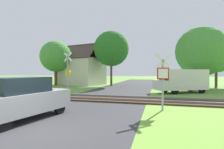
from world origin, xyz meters
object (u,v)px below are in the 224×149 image
crossing_sign_far (68,70)px  tree_right (201,52)px  tree_left (56,57)px  parked_car (23,98)px  house (81,70)px  mail_truck (182,80)px  tree_far (216,53)px  stop_sign_near (163,77)px  tree_center (111,49)px

crossing_sign_far → tree_right: 14.41m
crossing_sign_far → tree_right: size_ratio=0.56×
tree_left → tree_right: 19.54m
tree_left → parked_car: bearing=-61.3°
house → tree_left: 4.37m
mail_truck → tree_far: bearing=-63.4°
tree_far → stop_sign_near: bearing=-114.0°
house → mail_truck: 16.11m
house → tree_right: size_ratio=1.14×
tree_center → mail_truck: tree_center is taller
stop_sign_near → tree_right: (4.35, 11.67, 2.51)m
house → mail_truck: house is taller
tree_left → parked_car: 19.77m
tree_right → tree_center: 11.56m
tree_far → mail_truck: (-5.11, -7.54, -3.18)m
house → tree_far: tree_far is taller
house → tree_right: tree_right is taller
stop_sign_near → crossing_sign_far: bearing=-45.4°
tree_far → parked_car: (-12.78, -19.13, -3.52)m
tree_left → tree_far: size_ratio=0.96×
tree_far → mail_truck: size_ratio=1.33×
tree_right → house: bearing=164.5°
crossing_sign_far → tree_right: (12.97, 5.93, 2.10)m
tree_right → tree_left: bearing=173.7°
crossing_sign_far → house: (-3.44, 10.48, 0.09)m
house → parked_car: size_ratio=1.89×
mail_truck → parked_car: 13.91m
stop_sign_near → house: size_ratio=0.38×
tree_far → parked_car: bearing=-123.7°
tree_center → parked_car: size_ratio=1.86×
mail_truck → house: bearing=31.4°
house → tree_left: (-3.01, -2.39, 2.07)m
stop_sign_near → tree_far: size_ratio=0.43×
stop_sign_near → house: (-12.06, 16.22, 0.50)m
tree_left → tree_far: bearing=5.3°
parked_car → stop_sign_near: bearing=40.1°
mail_truck → crossing_sign_far: bearing=74.5°
stop_sign_near → crossing_sign_far: crossing_sign_far is taller
tree_center → tree_far: bearing=4.3°
stop_sign_near → tree_left: bearing=-54.3°
tree_left → parked_car: (9.36, -17.08, -3.42)m
crossing_sign_far → tree_far: bearing=38.0°
mail_truck → parked_car: (-7.67, -11.59, -0.34)m
tree_left → parked_car: tree_left is taller
tree_far → mail_truck: 9.64m
tree_far → crossing_sign_far: bearing=-147.1°
parked_car → tree_right: bearing=66.4°
crossing_sign_far → house: size_ratio=0.49×
tree_far → tree_right: 5.01m
stop_sign_near → mail_truck: size_ratio=0.58×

